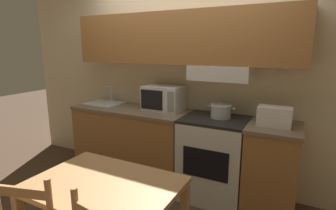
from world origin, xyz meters
TOP-DOWN VIEW (x-y plane):
  - ground_plane at (0.00, 0.00)m, footprint 16.00×16.00m
  - wall_back at (0.01, -0.06)m, footprint 5.06×0.38m
  - lower_counter_main at (-0.60, -0.29)m, footprint 1.49×0.60m
  - lower_counter_right_stub at (1.09, -0.29)m, footprint 0.51×0.60m
  - stove_range at (0.49, -0.29)m, footprint 0.68×0.58m
  - cooking_pot at (0.54, -0.24)m, footprint 0.31×0.23m
  - microwave at (-0.18, -0.19)m, footprint 0.46×0.34m
  - toaster at (1.08, -0.31)m, footprint 0.32×0.19m
  - sink_basin at (-1.03, -0.29)m, footprint 0.46×0.39m
  - dining_table at (0.13, -1.67)m, footprint 1.02×0.72m

SIDE VIEW (x-z plane):
  - ground_plane at x=0.00m, z-range 0.00..0.00m
  - stove_range at x=0.49m, z-range 0.00..0.92m
  - lower_counter_main at x=-0.60m, z-range 0.00..0.92m
  - lower_counter_right_stub at x=1.09m, z-range 0.00..0.92m
  - dining_table at x=0.13m, z-range 0.26..1.02m
  - sink_basin at x=-1.03m, z-range 0.82..1.06m
  - cooking_pot at x=0.54m, z-range 0.93..1.07m
  - toaster at x=1.08m, z-range 0.92..1.11m
  - microwave at x=-0.18m, z-range 0.92..1.21m
  - wall_back at x=0.01m, z-range 0.21..2.76m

